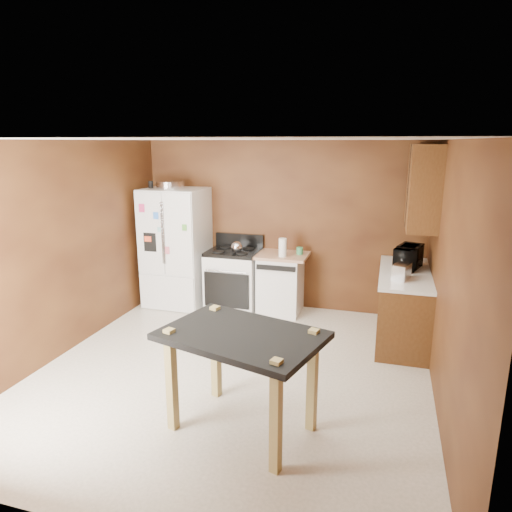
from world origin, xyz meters
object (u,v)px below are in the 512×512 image
at_px(gas_range, 234,279).
at_px(island, 242,347).
at_px(paper_towel, 283,248).
at_px(dishwasher, 281,283).
at_px(pen_cup, 151,185).
at_px(green_canister, 300,251).
at_px(refrigerator, 176,247).
at_px(kettle, 237,247).
at_px(roasting_pan, 170,185).
at_px(toaster, 402,272).
at_px(microwave, 408,258).

bearing_deg(gas_range, island, -69.71).
bearing_deg(paper_towel, dishwasher, 112.08).
relative_size(pen_cup, dishwasher, 0.12).
height_order(green_canister, refrigerator, refrigerator).
bearing_deg(paper_towel, kettle, -179.81).
bearing_deg(refrigerator, paper_towel, -1.80).
bearing_deg(roasting_pan, refrigerator, -12.43).
xyz_separation_m(kettle, green_canister, (0.89, 0.20, -0.04)).
height_order(toaster, refrigerator, refrigerator).
xyz_separation_m(toaster, island, (-1.32, -2.03, -0.21)).
distance_m(toaster, refrigerator, 3.38).
xyz_separation_m(kettle, gas_range, (-0.09, 0.12, -0.52)).
xyz_separation_m(pen_cup, green_canister, (2.25, 0.19, -0.91)).
bearing_deg(toaster, paper_towel, 175.37).
height_order(pen_cup, gas_range, pen_cup).
distance_m(pen_cup, dishwasher, 2.43).
relative_size(green_canister, refrigerator, 0.06).
distance_m(paper_towel, green_canister, 0.30).
height_order(pen_cup, green_canister, pen_cup).
distance_m(roasting_pan, toaster, 3.54).
relative_size(kettle, green_canister, 1.63).
bearing_deg(paper_towel, green_canister, 43.97).
height_order(paper_towel, dishwasher, paper_towel).
xyz_separation_m(paper_towel, toaster, (1.60, -0.72, -0.03)).
xyz_separation_m(dishwasher, island, (0.34, -2.89, 0.33)).
bearing_deg(kettle, roasting_pan, 176.35).
relative_size(microwave, island, 0.32).
bearing_deg(gas_range, kettle, -52.53).
bearing_deg(gas_range, roasting_pan, -177.10).
height_order(refrigerator, dishwasher, refrigerator).
height_order(green_canister, island, green_canister).
relative_size(kettle, microwave, 0.35).
height_order(green_canister, toaster, toaster).
bearing_deg(island, paper_towel, 95.87).
bearing_deg(dishwasher, roasting_pan, -177.51).
distance_m(roasting_pan, island, 3.63).
distance_m(kettle, dishwasher, 0.84).
relative_size(kettle, island, 0.11).
xyz_separation_m(roasting_pan, refrigerator, (0.05, -0.01, -0.95)).
bearing_deg(pen_cup, roasting_pan, 10.04).
bearing_deg(kettle, dishwasher, 12.53).
relative_size(kettle, dishwasher, 0.19).
bearing_deg(pen_cup, microwave, -2.87).
bearing_deg(dishwasher, green_canister, 13.27).
bearing_deg(paper_towel, microwave, -5.89).
height_order(roasting_pan, toaster, roasting_pan).
distance_m(kettle, green_canister, 0.92).
relative_size(pen_cup, paper_towel, 0.40).
bearing_deg(island, pen_cup, 130.03).
bearing_deg(pen_cup, kettle, -0.61).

